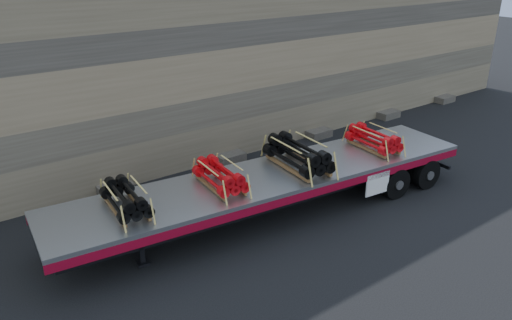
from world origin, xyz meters
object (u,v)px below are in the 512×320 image
Objects in this scene: bundle_front at (126,199)px; bundle_midfront at (220,177)px; bundle_midrear at (298,155)px; bundle_rear at (374,139)px; trailer at (272,194)px.

bundle_midfront is (2.90, -0.29, 0.01)m from bundle_front.
bundle_rear is at bearing 0.00° from bundle_midrear.
trailer is 4.48m from bundle_rear.
bundle_midfront is (-1.88, 0.19, 1.07)m from trailer.
bundle_midrear is at bearing 0.00° from bundle_front.
bundle_midfront is at bearing 180.00° from bundle_midrear.
bundle_rear is at bearing 0.00° from bundle_front.
bundle_midrear is 1.23× the size of bundle_rear.
bundle_rear reaches higher than bundle_front.
bundle_rear is (6.20, -0.61, 0.01)m from bundle_midfront.
bundle_midfront is 6.23m from bundle_rear.
trailer is at bearing 0.00° from bundle_midfront.
bundle_front is at bearing -180.00° from bundle_rear.
bundle_front is 2.92m from bundle_midfront.
bundle_midrear is at bearing -0.00° from bundle_midfront.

